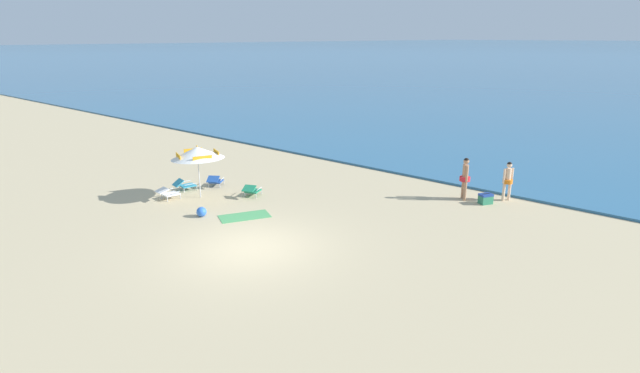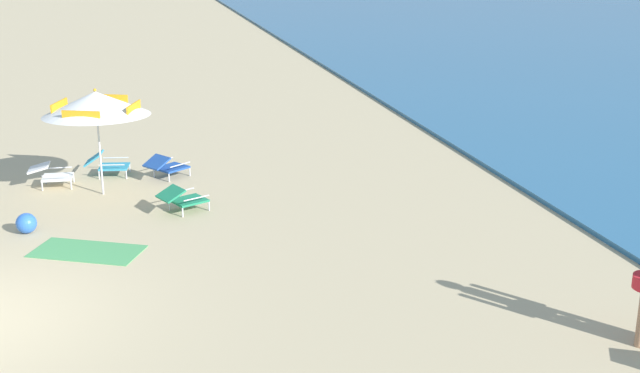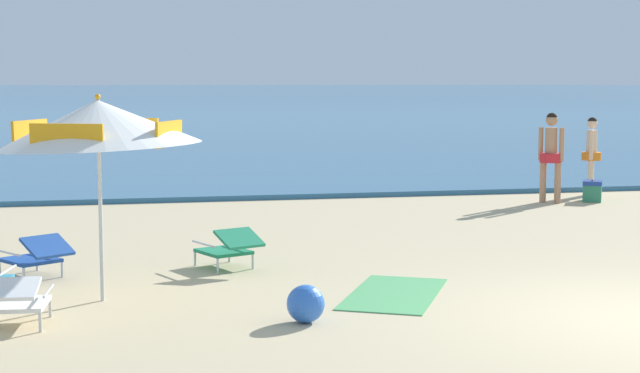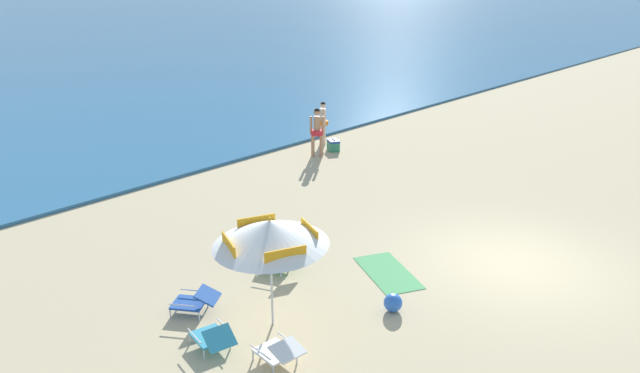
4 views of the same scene
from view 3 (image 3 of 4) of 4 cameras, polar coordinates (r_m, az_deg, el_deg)
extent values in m
cube|color=#2D668E|center=(418.42, -11.55, 5.72)|extent=(800.00, 800.00, 0.10)
cylinder|color=silver|center=(10.24, -12.81, -0.86)|extent=(0.04, 0.04, 2.09)
cone|color=white|center=(10.18, -12.92, 3.68)|extent=(2.37, 2.35, 0.56)
cube|color=orange|center=(10.88, -11.34, 3.30)|extent=(0.70, 0.32, 0.26)
cube|color=orange|center=(10.50, -16.70, 3.07)|extent=(0.32, 0.70, 0.26)
cube|color=orange|center=(9.49, -14.69, 2.82)|extent=(0.70, 0.32, 0.26)
cube|color=orange|center=(9.91, -8.89, 3.08)|extent=(0.32, 0.70, 0.26)
sphere|color=orange|center=(10.17, -12.96, 5.17)|extent=(0.06, 0.06, 0.06)
cube|color=#1E4799|center=(11.85, -16.68, -4.16)|extent=(0.77, 0.79, 0.04)
cube|color=#1E4799|center=(11.48, -15.75, -3.40)|extent=(0.63, 0.60, 0.21)
cylinder|color=silver|center=(12.23, -16.31, -4.36)|extent=(0.03, 0.03, 0.18)
cylinder|color=silver|center=(11.51, -17.03, -5.03)|extent=(0.03, 0.03, 0.18)
cylinder|color=silver|center=(11.74, -14.93, -4.75)|extent=(0.03, 0.03, 0.18)
cylinder|color=silver|center=(11.70, -17.89, -3.74)|extent=(0.32, 0.46, 0.02)
cylinder|color=silver|center=(11.96, -15.52, -3.45)|extent=(0.32, 0.46, 0.02)
cube|color=white|center=(9.56, -17.34, -6.63)|extent=(0.58, 0.65, 0.04)
cube|color=white|center=(9.17, -17.79, -5.75)|extent=(0.53, 0.46, 0.14)
cylinder|color=silver|center=(9.81, -15.59, -6.90)|extent=(0.03, 0.03, 0.18)
cylinder|color=silver|center=(9.26, -16.14, -7.69)|extent=(0.03, 0.03, 0.18)
cylinder|color=silver|center=(9.48, -15.69, -5.93)|extent=(0.08, 0.54, 0.02)
cube|color=#1E7F56|center=(11.97, -5.69, -3.82)|extent=(0.71, 0.76, 0.04)
cube|color=#1E7F56|center=(11.61, -4.77, -3.06)|extent=(0.61, 0.56, 0.19)
cylinder|color=silver|center=(12.12, -7.37, -4.25)|extent=(0.03, 0.03, 0.18)
cylinder|color=silver|center=(12.36, -5.36, -4.03)|extent=(0.03, 0.03, 0.18)
cylinder|color=silver|center=(11.63, -6.04, -4.67)|extent=(0.03, 0.03, 0.18)
cylinder|color=silver|center=(11.87, -3.97, -4.43)|extent=(0.03, 0.03, 0.18)
cylinder|color=silver|center=(11.82, -6.88, -3.38)|extent=(0.24, 0.51, 0.02)
cylinder|color=silver|center=(12.09, -4.55, -3.14)|extent=(0.24, 0.51, 0.02)
cylinder|color=silver|center=(10.94, -17.60, -5.62)|extent=(0.03, 0.03, 0.18)
cylinder|color=silver|center=(10.62, -17.90, -4.72)|extent=(0.13, 0.53, 0.02)
cylinder|color=beige|center=(20.38, 15.66, 0.62)|extent=(0.11, 0.11, 0.77)
cylinder|color=beige|center=(20.11, 15.63, 0.55)|extent=(0.11, 0.11, 0.77)
cylinder|color=orange|center=(20.21, 15.68, 1.73)|extent=(0.39, 0.39, 0.16)
cylinder|color=beige|center=(20.19, 15.70, 2.44)|extent=(0.21, 0.21, 0.55)
cylinder|color=beige|center=(20.39, 15.72, 2.43)|extent=(0.08, 0.08, 0.58)
cylinder|color=beige|center=(20.00, 15.68, 2.37)|extent=(0.08, 0.08, 0.58)
sphere|color=beige|center=(20.17, 15.73, 3.60)|extent=(0.21, 0.21, 0.21)
sphere|color=black|center=(20.17, 15.74, 3.67)|extent=(0.19, 0.19, 0.19)
cylinder|color=tan|center=(18.72, 13.81, 0.30)|extent=(0.12, 0.12, 0.83)
cylinder|color=tan|center=(18.83, 12.99, 0.35)|extent=(0.12, 0.12, 0.83)
cylinder|color=red|center=(18.74, 13.43, 1.65)|extent=(0.42, 0.42, 0.17)
cylinder|color=tan|center=(18.72, 13.45, 2.49)|extent=(0.23, 0.23, 0.59)
cylinder|color=tan|center=(18.64, 14.04, 2.41)|extent=(0.09, 0.09, 0.62)
cylinder|color=tan|center=(18.80, 12.87, 2.47)|extent=(0.09, 0.09, 0.62)
sphere|color=tan|center=(18.70, 13.49, 3.84)|extent=(0.23, 0.23, 0.23)
sphere|color=black|center=(18.70, 13.49, 3.93)|extent=(0.21, 0.21, 0.21)
cube|color=#2D7F5B|center=(19.25, 15.73, -0.37)|extent=(0.53, 0.59, 0.32)
cube|color=navy|center=(19.23, 15.75, 0.22)|extent=(0.55, 0.60, 0.08)
cylinder|color=black|center=(19.22, 15.75, 0.39)|extent=(0.19, 0.30, 0.02)
sphere|color=blue|center=(9.22, -0.85, -6.92)|extent=(0.36, 0.36, 0.36)
cube|color=#4C9E5B|center=(10.50, 4.39, -6.31)|extent=(1.63, 2.01, 0.01)
camera|label=1|loc=(16.65, 84.34, 14.61)|focal=28.15mm
camera|label=2|loc=(19.73, 47.43, 13.28)|focal=47.74mm
camera|label=4|loc=(8.24, -82.32, 30.14)|focal=34.07mm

